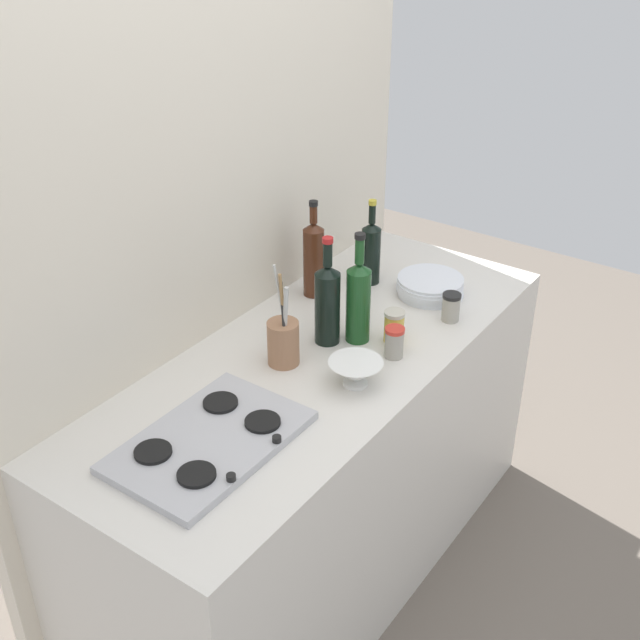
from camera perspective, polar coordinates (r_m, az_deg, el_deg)
ground_plane at (r=3.07m, az=0.00°, el=-16.69°), size 6.00×6.00×0.00m
counter_block at (r=2.75m, az=0.00°, el=-10.29°), size 1.80×0.70×0.90m
backsplash_panel at (r=2.53m, az=-7.12°, el=7.41°), size 1.90×0.06×2.54m
stovetop_hob at (r=2.14m, az=-7.79°, el=-8.48°), size 0.51×0.33×0.04m
plate_stack at (r=2.83m, az=7.77°, el=2.36°), size 0.24×0.23×0.06m
wine_bottle_leftmost at (r=2.49m, az=2.72°, el=1.45°), size 0.08×0.08×0.36m
wine_bottle_mid_left at (r=2.48m, az=0.53°, el=1.29°), size 0.08×0.08×0.36m
wine_bottle_mid_right at (r=2.75m, az=-0.45°, el=4.43°), size 0.07×0.07×0.35m
wine_bottle_rightmost at (r=2.85m, az=3.61°, el=4.88°), size 0.07×0.07×0.31m
mixing_bowl at (r=2.33m, az=2.53°, el=-3.69°), size 0.16×0.16×0.08m
utensil_crock at (r=2.40m, az=-2.61°, el=-1.48°), size 0.10×0.10×0.33m
condiment_jar_front at (r=2.46m, az=5.26°, el=-1.57°), size 0.06×0.06×0.10m
condiment_jar_rear at (r=2.67m, az=9.23°, el=0.91°), size 0.06×0.06×0.10m
condiment_jar_spare at (r=2.53m, az=5.25°, el=-0.44°), size 0.07×0.07×0.11m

